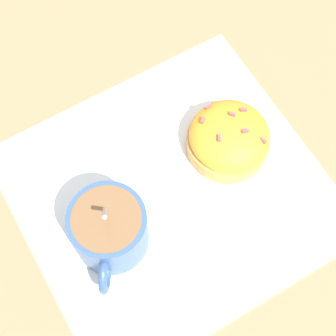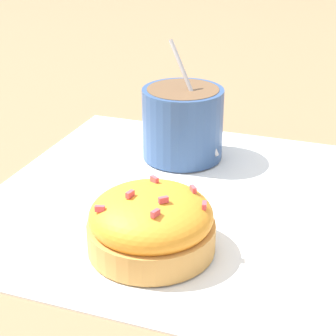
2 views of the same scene
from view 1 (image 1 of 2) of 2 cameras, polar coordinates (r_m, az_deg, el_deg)
ground_plane at (r=0.64m, az=0.32°, el=-2.48°), size 3.00×3.00×0.00m
paper_napkin at (r=0.64m, az=0.32°, el=-2.43°), size 0.35×0.32×0.00m
coffee_cup at (r=0.59m, az=-6.00°, el=-6.25°), size 0.08×0.10×0.12m
frosted_pastry at (r=0.65m, az=6.20°, el=3.00°), size 0.10×0.10×0.05m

